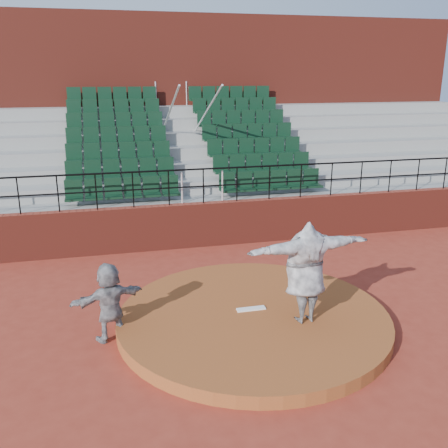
{
  "coord_description": "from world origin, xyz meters",
  "views": [
    {
      "loc": [
        -2.76,
        -8.77,
        4.94
      ],
      "look_at": [
        0.0,
        2.5,
        1.4
      ],
      "focal_mm": 40.0,
      "sensor_mm": 36.0,
      "label": 1
    }
  ],
  "objects": [
    {
      "name": "ground",
      "position": [
        0.0,
        0.0,
        0.0
      ],
      "size": [
        90.0,
        90.0,
        0.0
      ],
      "primitive_type": "plane",
      "color": "maroon",
      "rests_on": "ground"
    },
    {
      "name": "pitchers_mound",
      "position": [
        0.0,
        0.0,
        0.12
      ],
      "size": [
        5.5,
        5.5,
        0.25
      ],
      "primitive_type": "cylinder",
      "color": "brown",
      "rests_on": "ground"
    },
    {
      "name": "pitching_rubber",
      "position": [
        0.0,
        0.15,
        0.27
      ],
      "size": [
        0.6,
        0.15,
        0.03
      ],
      "primitive_type": "cube",
      "color": "white",
      "rests_on": "pitchers_mound"
    },
    {
      "name": "boundary_wall",
      "position": [
        0.0,
        5.0,
        0.65
      ],
      "size": [
        24.0,
        0.3,
        1.3
      ],
      "primitive_type": "cube",
      "color": "maroon",
      "rests_on": "ground"
    },
    {
      "name": "wall_railing",
      "position": [
        0.0,
        5.0,
        2.03
      ],
      "size": [
        24.04,
        0.05,
        1.03
      ],
      "color": "black",
      "rests_on": "boundary_wall"
    },
    {
      "name": "seating_deck",
      "position": [
        0.0,
        8.65,
        1.44
      ],
      "size": [
        24.0,
        5.97,
        4.63
      ],
      "color": "gray",
      "rests_on": "ground"
    },
    {
      "name": "press_box_facade",
      "position": [
        0.0,
        12.6,
        3.55
      ],
      "size": [
        24.0,
        3.0,
        7.1
      ],
      "primitive_type": "cube",
      "color": "maroon",
      "rests_on": "ground"
    },
    {
      "name": "pitcher",
      "position": [
        0.87,
        -0.53,
        1.27
      ],
      "size": [
        2.55,
        0.91,
        2.03
      ],
      "primitive_type": "imported",
      "rotation": [
        0.0,
        0.0,
        3.24
      ],
      "color": "black",
      "rests_on": "pitchers_mound"
    },
    {
      "name": "fielder",
      "position": [
        -2.82,
        0.1,
        0.78
      ],
      "size": [
        1.51,
        0.91,
        1.55
      ],
      "primitive_type": "imported",
      "rotation": [
        0.0,
        0.0,
        3.48
      ],
      "color": "black",
      "rests_on": "ground"
    }
  ]
}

